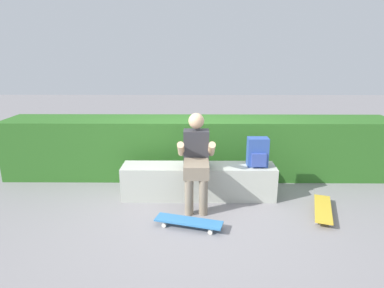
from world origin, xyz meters
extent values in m
plane|color=gray|center=(0.00, 0.00, 0.00)|extent=(24.00, 24.00, 0.00)
cube|color=#B1B5A8|center=(0.00, 0.37, 0.24)|extent=(2.14, 0.42, 0.47)
cube|color=#333338|center=(-0.04, 0.31, 0.73)|extent=(0.34, 0.22, 0.52)
sphere|color=#D8AD84|center=(-0.04, 0.31, 1.12)|extent=(0.21, 0.21, 0.21)
cube|color=gray|center=(-0.04, 0.00, 0.56)|extent=(0.32, 0.40, 0.17)
cylinder|color=gray|center=(-0.13, -0.15, 0.24)|extent=(0.11, 0.11, 0.47)
cylinder|color=gray|center=(0.05, -0.15, 0.24)|extent=(0.11, 0.11, 0.47)
cylinder|color=#D8AD84|center=(-0.24, 0.17, 0.77)|extent=(0.09, 0.33, 0.27)
cylinder|color=#D8AD84|center=(0.16, 0.17, 0.77)|extent=(0.09, 0.33, 0.27)
cube|color=teal|center=(-0.13, -0.48, 0.08)|extent=(0.82, 0.41, 0.02)
cylinder|color=silver|center=(0.16, -0.48, 0.03)|extent=(0.06, 0.05, 0.05)
cylinder|color=silver|center=(0.12, -0.62, 0.03)|extent=(0.06, 0.05, 0.05)
cylinder|color=silver|center=(-0.38, -0.33, 0.03)|extent=(0.06, 0.05, 0.05)
cylinder|color=silver|center=(-0.42, -0.47, 0.03)|extent=(0.06, 0.05, 0.05)
cube|color=gold|center=(1.58, -0.14, 0.08)|extent=(0.45, 0.82, 0.02)
cylinder|color=silver|center=(1.60, 0.15, 0.03)|extent=(0.05, 0.06, 0.05)
cylinder|color=silver|center=(1.74, 0.10, 0.03)|extent=(0.05, 0.06, 0.05)
cylinder|color=silver|center=(1.42, -0.38, 0.03)|extent=(0.05, 0.06, 0.05)
cylinder|color=silver|center=(1.56, -0.43, 0.03)|extent=(0.05, 0.06, 0.05)
cube|color=#2D4C99|center=(0.81, 0.37, 0.67)|extent=(0.28, 0.18, 0.40)
cube|color=#354B9F|center=(0.81, 0.26, 0.59)|extent=(0.20, 0.05, 0.18)
cube|color=#2C6422|center=(0.01, 1.27, 0.48)|extent=(6.27, 0.78, 0.96)
camera|label=1|loc=(-0.06, -3.89, 1.99)|focal=30.34mm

